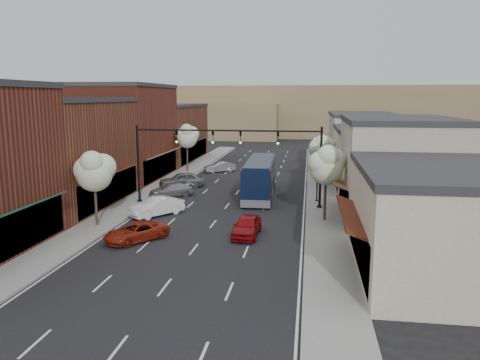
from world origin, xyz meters
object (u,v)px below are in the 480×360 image
at_px(tree_left_near, 94,170).
at_px(parked_car_a, 136,232).
at_px(tree_right_near, 327,164).
at_px(red_hatchback, 247,226).
at_px(parked_car_d, 182,180).
at_px(parked_car_b, 157,207).
at_px(signal_mast_right, 292,155).
at_px(coach_bus, 260,177).
at_px(signal_mast_left, 164,152).
at_px(parked_car_e, 220,167).
at_px(tree_left_far, 187,136).
at_px(lamp_post_near, 318,170).
at_px(parked_car_c, 171,190).
at_px(tree_right_far, 322,148).
at_px(lamp_post_far, 316,149).

xyz_separation_m(tree_left_near, parked_car_a, (4.05, -2.77, -3.61)).
xyz_separation_m(tree_right_near, red_hatchback, (-5.43, -4.60, -3.74)).
bearing_deg(parked_car_d, parked_car_b, -18.82).
xyz_separation_m(signal_mast_right, coach_bus, (-3.21, 4.56, -2.78)).
distance_m(tree_left_near, red_hatchback, 11.73).
xyz_separation_m(signal_mast_left, red_hatchback, (8.54, -8.65, -3.91)).
bearing_deg(parked_car_e, signal_mast_right, -3.18).
height_order(signal_mast_left, coach_bus, signal_mast_left).
bearing_deg(signal_mast_left, tree_left_near, -108.10).
bearing_deg(parked_car_e, parked_car_a, -31.25).
height_order(tree_left_far, parked_car_a, tree_left_far).
bearing_deg(parked_car_a, parked_car_b, 133.44).
bearing_deg(parked_car_e, lamp_post_near, 5.77).
height_order(signal_mast_left, tree_right_near, signal_mast_left).
distance_m(tree_right_near, parked_car_a, 14.76).
height_order(red_hatchback, parked_car_c, red_hatchback).
xyz_separation_m(lamp_post_near, parked_car_d, (-14.00, 5.18, -2.20)).
relative_size(tree_right_far, parked_car_a, 1.23).
distance_m(tree_right_near, red_hatchback, 8.03).
distance_m(signal_mast_left, tree_left_near, 8.48).
bearing_deg(parked_car_c, parked_car_d, 152.63).
relative_size(lamp_post_far, parked_car_a, 1.01).
height_order(signal_mast_left, lamp_post_near, signal_mast_left).
relative_size(tree_left_near, lamp_post_far, 1.28).
bearing_deg(red_hatchback, tree_right_far, 77.36).
distance_m(lamp_post_near, parked_car_d, 15.09).
xyz_separation_m(tree_right_far, red_hatchback, (-5.43, -20.60, -3.28)).
bearing_deg(tree_left_near, parked_car_e, 81.29).
height_order(parked_car_a, parked_car_d, parked_car_d).
bearing_deg(parked_car_d, tree_right_far, 81.72).
xyz_separation_m(parked_car_c, parked_car_d, (-0.19, 4.50, 0.19)).
bearing_deg(lamp_post_near, tree_left_far, 136.11).
distance_m(signal_mast_left, tree_right_near, 14.55).
distance_m(tree_left_far, parked_car_b, 22.68).
bearing_deg(parked_car_a, tree_right_near, 64.92).
distance_m(parked_car_d, parked_car_e, 10.91).
relative_size(signal_mast_left, red_hatchback, 1.97).
distance_m(tree_left_near, parked_car_a, 6.09).
xyz_separation_m(tree_left_near, red_hatchback, (11.17, -0.60, -3.51)).
bearing_deg(lamp_post_far, tree_left_near, -119.78).
relative_size(tree_right_near, lamp_post_near, 1.34).
relative_size(parked_car_c, parked_car_d, 0.90).
height_order(coach_bus, parked_car_c, coach_bus).
bearing_deg(tree_left_far, signal_mast_left, -81.65).
relative_size(tree_right_near, parked_car_c, 1.39).
distance_m(tree_left_near, lamp_post_near, 19.25).
distance_m(tree_left_far, lamp_post_near, 22.33).
bearing_deg(tree_left_near, parked_car_b, 50.07).
height_order(signal_mast_right, parked_car_c, signal_mast_right).
bearing_deg(parked_car_c, parked_car_a, -22.44).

